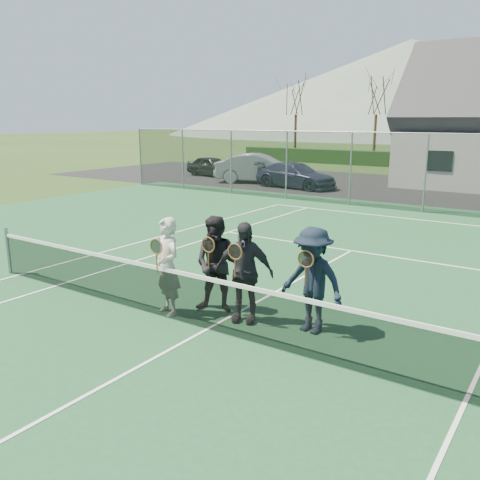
{
  "coord_description": "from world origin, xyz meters",
  "views": [
    {
      "loc": [
        4.99,
        -6.36,
        3.53
      ],
      "look_at": [
        -0.34,
        1.5,
        1.25
      ],
      "focal_mm": 38.0,
      "sensor_mm": 36.0,
      "label": 1
    }
  ],
  "objects_px": {
    "tennis_net": "(207,301)",
    "player_c": "(244,272)",
    "car_a": "(212,166)",
    "car_c": "(296,175)",
    "player_b": "(218,264)",
    "car_b": "(259,169)",
    "player_d": "(312,280)",
    "player_a": "(167,267)"
  },
  "relations": [
    {
      "from": "car_a",
      "to": "tennis_net",
      "type": "bearing_deg",
      "value": -133.81
    },
    {
      "from": "tennis_net",
      "to": "player_a",
      "type": "xyz_separation_m",
      "value": [
        -1.04,
        0.19,
        0.38
      ]
    },
    {
      "from": "player_d",
      "to": "player_a",
      "type": "bearing_deg",
      "value": -163.53
    },
    {
      "from": "player_c",
      "to": "tennis_net",
      "type": "bearing_deg",
      "value": -113.04
    },
    {
      "from": "tennis_net",
      "to": "player_c",
      "type": "distance_m",
      "value": 0.84
    },
    {
      "from": "car_a",
      "to": "car_c",
      "type": "xyz_separation_m",
      "value": [
        6.96,
        -1.96,
        0.03
      ]
    },
    {
      "from": "player_a",
      "to": "player_b",
      "type": "xyz_separation_m",
      "value": [
        0.67,
        0.62,
        -0.0
      ]
    },
    {
      "from": "player_a",
      "to": "player_b",
      "type": "distance_m",
      "value": 0.91
    },
    {
      "from": "player_a",
      "to": "car_b",
      "type": "bearing_deg",
      "value": 117.25
    },
    {
      "from": "car_b",
      "to": "player_a",
      "type": "bearing_deg",
      "value": -173.47
    },
    {
      "from": "car_b",
      "to": "player_b",
      "type": "relative_size",
      "value": 2.72
    },
    {
      "from": "player_c",
      "to": "player_d",
      "type": "relative_size",
      "value": 1.0
    },
    {
      "from": "car_c",
      "to": "tennis_net",
      "type": "xyz_separation_m",
      "value": [
        7.47,
        -17.18,
        -0.11
      ]
    },
    {
      "from": "car_a",
      "to": "car_c",
      "type": "height_order",
      "value": "car_c"
    },
    {
      "from": "tennis_net",
      "to": "player_d",
      "type": "bearing_deg",
      "value": 32.2
    },
    {
      "from": "car_b",
      "to": "player_b",
      "type": "xyz_separation_m",
      "value": [
        9.79,
        -17.08,
        0.12
      ]
    },
    {
      "from": "car_a",
      "to": "car_c",
      "type": "bearing_deg",
      "value": -96.55
    },
    {
      "from": "car_c",
      "to": "tennis_net",
      "type": "bearing_deg",
      "value": -148.82
    },
    {
      "from": "car_a",
      "to": "player_a",
      "type": "bearing_deg",
      "value": -135.59
    },
    {
      "from": "player_b",
      "to": "player_d",
      "type": "xyz_separation_m",
      "value": [
        1.86,
        0.13,
        -0.0
      ]
    },
    {
      "from": "car_c",
      "to": "player_b",
      "type": "distance_m",
      "value": 17.85
    },
    {
      "from": "player_b",
      "to": "car_c",
      "type": "bearing_deg",
      "value": 113.45
    },
    {
      "from": "car_c",
      "to": "player_c",
      "type": "xyz_separation_m",
      "value": [
        7.76,
        -16.49,
        0.27
      ]
    },
    {
      "from": "tennis_net",
      "to": "player_c",
      "type": "height_order",
      "value": "player_c"
    },
    {
      "from": "tennis_net",
      "to": "car_a",
      "type": "bearing_deg",
      "value": 127.02
    },
    {
      "from": "tennis_net",
      "to": "player_a",
      "type": "bearing_deg",
      "value": 169.73
    },
    {
      "from": "player_c",
      "to": "player_a",
      "type": "bearing_deg",
      "value": -159.66
    },
    {
      "from": "tennis_net",
      "to": "player_d",
      "type": "distance_m",
      "value": 1.8
    },
    {
      "from": "player_a",
      "to": "player_d",
      "type": "height_order",
      "value": "same"
    },
    {
      "from": "tennis_net",
      "to": "player_b",
      "type": "distance_m",
      "value": 0.97
    },
    {
      "from": "player_d",
      "to": "player_c",
      "type": "bearing_deg",
      "value": -168.03
    },
    {
      "from": "car_b",
      "to": "player_d",
      "type": "height_order",
      "value": "player_d"
    },
    {
      "from": "player_b",
      "to": "player_c",
      "type": "relative_size",
      "value": 1.0
    },
    {
      "from": "car_c",
      "to": "player_d",
      "type": "distance_m",
      "value": 18.55
    },
    {
      "from": "car_b",
      "to": "car_c",
      "type": "bearing_deg",
      "value": -125.48
    },
    {
      "from": "car_b",
      "to": "player_b",
      "type": "height_order",
      "value": "player_b"
    },
    {
      "from": "player_a",
      "to": "player_b",
      "type": "bearing_deg",
      "value": 42.59
    },
    {
      "from": "player_b",
      "to": "car_b",
      "type": "bearing_deg",
      "value": 119.81
    },
    {
      "from": "tennis_net",
      "to": "player_b",
      "type": "bearing_deg",
      "value": 114.67
    },
    {
      "from": "car_b",
      "to": "player_b",
      "type": "bearing_deg",
      "value": -170.91
    },
    {
      "from": "car_a",
      "to": "player_b",
      "type": "xyz_separation_m",
      "value": [
        14.06,
        -18.33,
        0.3
      ]
    },
    {
      "from": "car_c",
      "to": "car_b",
      "type": "bearing_deg",
      "value": 82.92
    }
  ]
}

